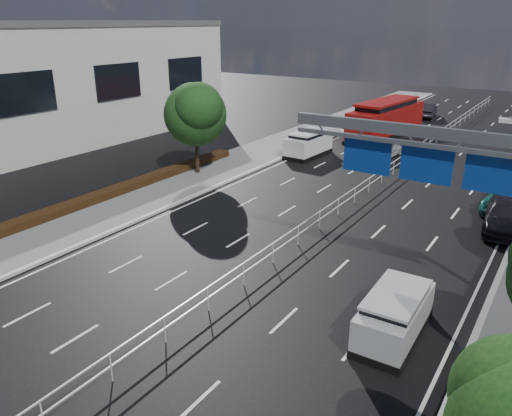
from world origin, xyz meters
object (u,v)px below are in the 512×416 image
Objects in this scene: red_bus at (386,118)px; silver_minivan at (395,315)px; parked_car_teal at (509,200)px; white_minivan at (308,144)px; near_car_dark at (427,110)px; near_car_silver at (385,149)px; overhead_gantry at (446,161)px; parked_car_dark at (506,216)px.

red_bus is 2.81× the size of silver_minivan.
red_bus reaches higher than parked_car_teal.
near_car_dark is (3.37, 23.02, -0.20)m from white_minivan.
near_car_silver is at bearing 32.46° from white_minivan.
white_minivan reaches higher than near_car_silver.
parked_car_teal is at bearing -44.43° from red_bus.
overhead_gantry is 1.98× the size of parked_car_teal.
parked_car_dark is at bearing -48.71° from red_bus.
parked_car_dark is at bearing 80.91° from silver_minivan.
overhead_gantry is at bearing 117.38° from near_car_silver.
red_bus is (-11.67, 27.70, -3.80)m from overhead_gantry.
overhead_gantry reaches higher than silver_minivan.
white_minivan is 23.27m from near_car_dark.
silver_minivan is 0.80× the size of parked_car_dark.
red_bus is 20.44m from parked_car_teal.
parked_car_teal is (1.55, 15.70, -0.13)m from silver_minivan.
near_car_silver is 0.79× the size of parked_car_dark.
red_bus is 2.29× the size of parked_car_teal.
parked_car_teal is (10.26, -8.11, 0.01)m from near_car_silver.
red_bus is 2.42× the size of near_car_dark.
parked_car_teal is at bearing -14.72° from white_minivan.
near_car_silver is at bearing -64.33° from red_bus.
near_car_dark is (0.62, 12.30, -1.00)m from red_bus.
near_car_dark is 33.51m from parked_car_dark.
overhead_gantry is 2.13× the size of white_minivan.
silver_minivan is at bearing -93.66° from overhead_gantry.
white_minivan reaches higher than near_car_dark.
parked_car_dark is (1.80, 12.70, -0.09)m from silver_minivan.
red_bus is at bearing 79.14° from near_car_dark.
red_bus reaches higher than near_car_dark.
overhead_gantry reaches higher than parked_car_dark.
white_minivan is at bearing 73.70° from near_car_dark.
parked_car_dark is (15.98, -8.03, -0.24)m from white_minivan.
near_car_dark is at bearing 105.45° from overhead_gantry.
parked_car_teal is (1.31, 11.95, -4.89)m from overhead_gantry.
overhead_gantry is 6.06m from silver_minivan.
parked_car_dark is (0.25, -3.00, 0.04)m from parked_car_teal.
silver_minivan is (-0.24, -3.75, -4.76)m from overhead_gantry.
white_minivan is (-14.42, 16.97, -4.60)m from overhead_gantry.
red_bus is at bearing 108.95° from silver_minivan.
white_minivan is 25.11m from silver_minivan.
near_car_silver is 0.85× the size of near_car_dark.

